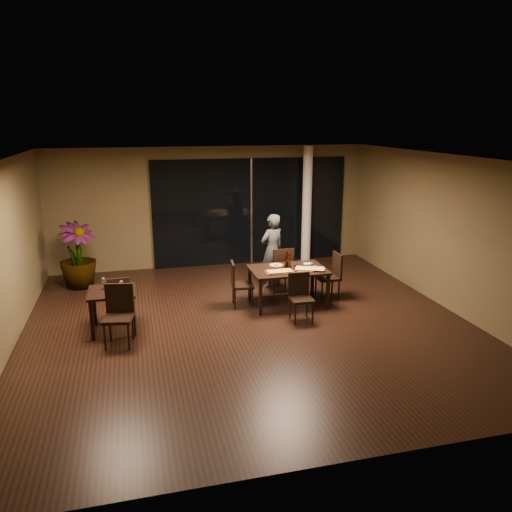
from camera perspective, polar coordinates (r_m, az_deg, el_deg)
The scene contains 32 objects.
ground at distance 9.28m, azimuth -0.80°, elevation -7.73°, with size 8.00×8.00×0.00m, color black.
wall_back at distance 12.69m, azimuth -5.09°, elevation 5.63°, with size 8.00×0.10×3.00m, color brown.
wall_front at distance 5.16m, azimuth 9.77°, elevation -9.50°, with size 8.00×0.10×3.00m, color brown.
wall_right at distance 10.48m, azimuth 21.28°, elevation 2.52°, with size 0.10×8.00×3.00m, color brown.
ceiling at distance 8.56m, azimuth -0.88°, elevation 11.20°, with size 8.00×8.00×0.04m, color silver.
window_panel at distance 12.83m, azimuth -0.58°, elevation 5.11°, with size 5.00×0.06×2.70m, color black.
column at distance 12.91m, azimuth 5.83°, elevation 5.77°, with size 0.24×0.24×3.00m, color silver.
main_table at distance 10.03m, azimuth 3.69°, elevation -1.86°, with size 1.50×1.00×0.75m.
side_table at distance 9.13m, azimuth -16.13°, elevation -4.57°, with size 0.80×0.80×0.75m.
chair_main_far at distance 10.75m, azimuth 2.93°, elevation -1.31°, with size 0.47×0.47×1.00m.
chair_main_near at distance 9.34m, azimuth 5.07°, elevation -4.37°, with size 0.42×0.42×0.89m.
chair_main_left at distance 9.94m, azimuth -2.01°, elevation -2.97°, with size 0.47×0.47×0.92m.
chair_main_right at distance 10.48m, azimuth 8.64°, elevation -1.99°, with size 0.46×0.46×0.97m.
chair_side_far at distance 9.63m, azimuth -15.35°, elevation -4.40°, with size 0.40×0.40×0.85m.
chair_side_near at distance 8.63m, azimuth -15.40°, elevation -6.13°, with size 0.55×0.55×1.01m.
diner at distance 11.05m, azimuth 1.84°, elevation 0.62°, with size 0.56×0.37×1.65m, color #2D3032.
potted_plant at distance 11.70m, azimuth -19.72°, elevation 0.06°, with size 0.80×0.80×1.46m, color #26511B.
pizza_board_left at distance 9.74m, azimuth 2.73°, elevation -1.87°, with size 0.56×0.28×0.01m, color #432A15.
pizza_board_right at distance 9.95m, azimuth 6.18°, elevation -1.57°, with size 0.60×0.30×0.01m, color #472B16.
oblong_pizza_left at distance 9.73m, azimuth 2.73°, elevation -1.78°, with size 0.48×0.22×0.02m, color maroon, non-canonical shape.
oblong_pizza_right at distance 9.94m, azimuth 6.19°, elevation -1.48°, with size 0.54×0.25×0.02m, color maroon, non-canonical shape.
round_pizza at distance 10.19m, azimuth 2.32°, elevation -1.08°, with size 0.26×0.26×0.01m, color #BB3B14.
bottle_a at distance 10.03m, azimuth 3.47°, elevation -0.56°, with size 0.06×0.06×0.28m, color black, non-canonical shape.
bottle_b at distance 9.98m, azimuth 3.84°, elevation -0.57°, with size 0.07×0.07×0.31m, color black, non-canonical shape.
bottle_c at distance 10.05m, azimuth 3.55°, elevation -0.38°, with size 0.07×0.07×0.34m, color black, non-canonical shape.
tumbler_left at distance 9.96m, azimuth 2.32°, elevation -1.28°, with size 0.07×0.07×0.08m, color white.
tumbler_right at distance 10.20m, azimuth 4.47°, elevation -0.87°, with size 0.08×0.08×0.09m, color white.
napkin_near at distance 10.11m, azimuth 6.87°, elevation -1.30°, with size 0.18×0.10×0.01m, color white.
napkin_far at distance 10.36m, azimuth 6.00°, elevation -0.87°, with size 0.18×0.10×0.01m, color white.
wine_glass_a at distance 9.17m, azimuth -17.02°, elevation -3.06°, with size 0.09×0.09×0.20m, color white, non-canonical shape.
wine_glass_b at distance 9.05m, azimuth -15.15°, elevation -3.28°, with size 0.07×0.07×0.16m, color white, non-canonical shape.
side_napkin at distance 8.91m, azimuth -15.66°, elevation -4.11°, with size 0.18×0.11×0.01m, color white.
Camera 1 is at (-1.96, -8.30, 3.66)m, focal length 35.00 mm.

